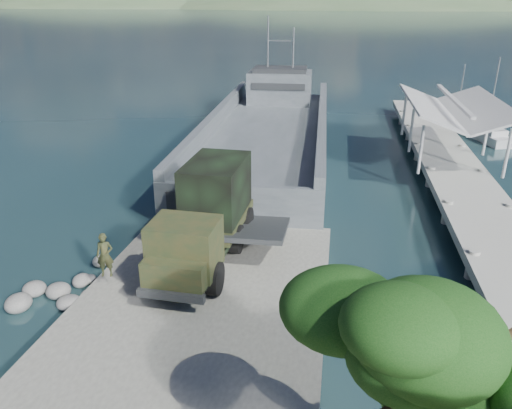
% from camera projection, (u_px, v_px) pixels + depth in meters
% --- Properties ---
extents(ground, '(1400.00, 1400.00, 0.00)m').
position_uv_depth(ground, '(205.00, 304.00, 20.78)').
color(ground, '#162F36').
rests_on(ground, ground).
extents(boat_ramp, '(10.00, 18.00, 0.50)m').
position_uv_depth(boat_ramp, '(198.00, 313.00, 19.78)').
color(boat_ramp, slate).
rests_on(boat_ramp, ground).
extents(shoreline_rocks, '(3.20, 5.60, 0.90)m').
position_uv_depth(shoreline_rocks, '(72.00, 285.00, 22.16)').
color(shoreline_rocks, '#5D5D5B').
rests_on(shoreline_rocks, ground).
extents(distant_headlands, '(1000.00, 240.00, 48.00)m').
position_uv_depth(distant_headlands, '(387.00, 8.00, 523.17)').
color(distant_headlands, '#3F5A38').
rests_on(distant_headlands, ground).
extents(pier, '(6.40, 44.00, 6.10)m').
position_uv_depth(pier, '(449.00, 153.00, 35.32)').
color(pier, '#A6A59C').
rests_on(pier, ground).
extents(landing_craft, '(10.39, 37.18, 10.96)m').
position_uv_depth(landing_craft, '(268.00, 139.00, 41.56)').
color(landing_craft, '#454E52').
rests_on(landing_craft, ground).
extents(military_truck, '(3.28, 9.08, 4.15)m').
position_uv_depth(military_truck, '(207.00, 215.00, 22.94)').
color(military_truck, black).
rests_on(military_truck, boat_ramp).
extents(soldier, '(0.80, 0.61, 1.94)m').
position_uv_depth(soldier, '(106.00, 263.00, 20.98)').
color(soldier, '#23341D').
rests_on(soldier, boat_ramp).
extents(sailboat_near, '(3.43, 6.29, 7.36)m').
position_uv_depth(sailboat_near, '(487.00, 136.00, 44.29)').
color(sailboat_near, '#BBBBBB').
rests_on(sailboat_near, ground).
extents(sailboat_far, '(3.01, 5.34, 6.25)m').
position_uv_depth(sailboat_far, '(456.00, 125.00, 48.23)').
color(sailboat_far, '#BBBBBB').
rests_on(sailboat_far, ground).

